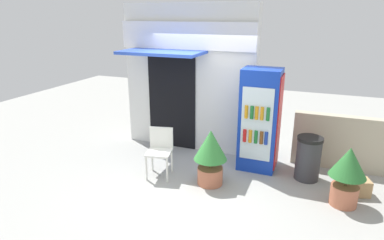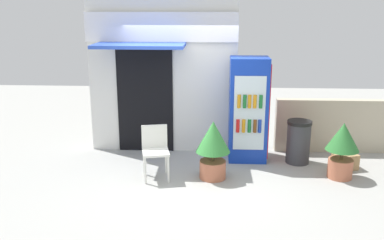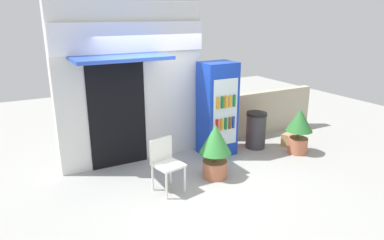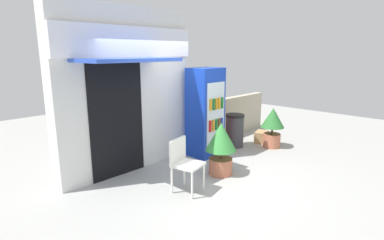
{
  "view_description": "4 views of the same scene",
  "coord_description": "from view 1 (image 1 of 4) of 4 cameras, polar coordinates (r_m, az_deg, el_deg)",
  "views": [
    {
      "loc": [
        2.09,
        -5.14,
        2.89
      ],
      "look_at": [
        -0.04,
        0.26,
        1.01
      ],
      "focal_mm": 30.76,
      "sensor_mm": 36.0,
      "label": 1
    },
    {
      "loc": [
        0.48,
        -6.92,
        2.89
      ],
      "look_at": [
        0.08,
        0.44,
        0.86
      ],
      "focal_mm": 39.71,
      "sensor_mm": 36.0,
      "label": 2
    },
    {
      "loc": [
        -2.67,
        -5.04,
        2.89
      ],
      "look_at": [
        0.25,
        0.32,
        1.0
      ],
      "focal_mm": 32.48,
      "sensor_mm": 36.0,
      "label": 3
    },
    {
      "loc": [
        -3.83,
        -3.49,
        2.29
      ],
      "look_at": [
        -0.0,
        0.15,
        1.09
      ],
      "focal_mm": 28.23,
      "sensor_mm": 36.0,
      "label": 4
    }
  ],
  "objects": [
    {
      "name": "ground",
      "position": [
        6.26,
        -0.56,
        -9.53
      ],
      "size": [
        16.0,
        16.0,
        0.0
      ],
      "primitive_type": "plane",
      "color": "#A3A39E"
    },
    {
      "name": "storefront_building",
      "position": [
        7.13,
        -0.62,
        7.52
      ],
      "size": [
        2.9,
        1.23,
        3.11
      ],
      "color": "silver",
      "rests_on": "ground"
    },
    {
      "name": "drink_cooler",
      "position": [
        6.32,
        11.68,
        -0.03
      ],
      "size": [
        0.72,
        0.63,
        1.95
      ],
      "color": "#1438B2",
      "rests_on": "ground"
    },
    {
      "name": "plastic_chair",
      "position": [
        6.11,
        -5.56,
        -4.83
      ],
      "size": [
        0.52,
        0.53,
        0.89
      ],
      "color": "white",
      "rests_on": "ground"
    },
    {
      "name": "potted_plant_near_shop",
      "position": [
        5.73,
        3.22,
        -5.73
      ],
      "size": [
        0.58,
        0.58,
        1.01
      ],
      "color": "#BC6B4C",
      "rests_on": "ground"
    },
    {
      "name": "potted_plant_curbside",
      "position": [
        5.65,
        25.36,
        -8.1
      ],
      "size": [
        0.56,
        0.56,
        0.97
      ],
      "color": "#BC6B4C",
      "rests_on": "ground"
    },
    {
      "name": "trash_bin",
      "position": [
        6.32,
        19.5,
        -6.26
      ],
      "size": [
        0.45,
        0.45,
        0.81
      ],
      "color": "#38383D",
      "rests_on": "ground"
    },
    {
      "name": "stone_boundary_wall",
      "position": [
        6.97,
        27.57,
        -3.92
      ],
      "size": [
        2.55,
        0.2,
        1.07
      ],
      "primitive_type": "cube",
      "color": "#B7AD93",
      "rests_on": "ground"
    },
    {
      "name": "cardboard_box",
      "position": [
        6.22,
        26.55,
        -10.32
      ],
      "size": [
        0.48,
        0.37,
        0.28
      ],
      "primitive_type": "cube",
      "rotation": [
        0.0,
        0.0,
        0.29
      ],
      "color": "tan",
      "rests_on": "ground"
    }
  ]
}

